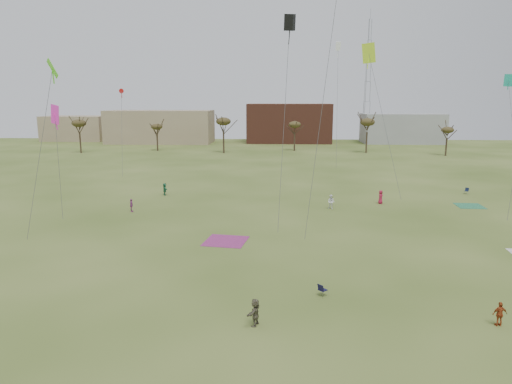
{
  "coord_description": "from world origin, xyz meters",
  "views": [
    {
      "loc": [
        1.9,
        -25.58,
        13.16
      ],
      "look_at": [
        0.0,
        12.0,
        5.5
      ],
      "focal_mm": 31.78,
      "sensor_mm": 36.0,
      "label": 1
    }
  ],
  "objects_px": {
    "radio_tower": "(367,81)",
    "camp_chair_right": "(466,192)",
    "camp_chair_center": "(323,292)",
    "spectator_fore_a": "(500,314)"
  },
  "relations": [
    {
      "from": "spectator_fore_a",
      "to": "radio_tower",
      "type": "xyz_separation_m",
      "value": [
        14.94,
        125.12,
        18.46
      ]
    },
    {
      "from": "camp_chair_center",
      "to": "camp_chair_right",
      "type": "height_order",
      "value": "same"
    },
    {
      "from": "spectator_fore_a",
      "to": "radio_tower",
      "type": "relative_size",
      "value": 0.04
    },
    {
      "from": "radio_tower",
      "to": "spectator_fore_a",
      "type": "bearing_deg",
      "value": -96.81
    },
    {
      "from": "radio_tower",
      "to": "camp_chair_center",
      "type": "bearing_deg",
      "value": -101.64
    },
    {
      "from": "radio_tower",
      "to": "camp_chair_right",
      "type": "bearing_deg",
      "value": -90.85
    },
    {
      "from": "spectator_fore_a",
      "to": "camp_chair_center",
      "type": "distance_m",
      "value": 10.74
    },
    {
      "from": "camp_chair_center",
      "to": "camp_chair_right",
      "type": "bearing_deg",
      "value": -76.47
    },
    {
      "from": "camp_chair_center",
      "to": "spectator_fore_a",
      "type": "bearing_deg",
      "value": -153.01
    },
    {
      "from": "camp_chair_right",
      "to": "radio_tower",
      "type": "bearing_deg",
      "value": 131.45
    }
  ]
}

